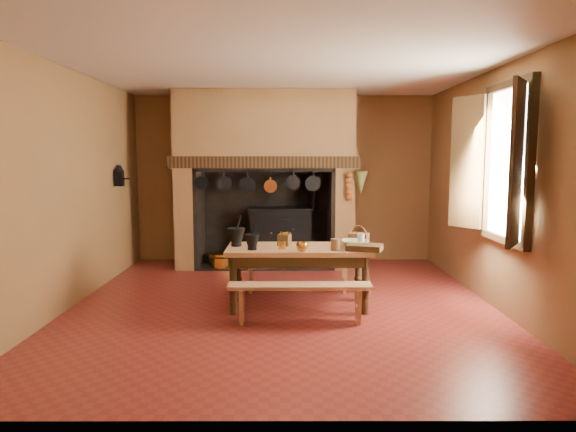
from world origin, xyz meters
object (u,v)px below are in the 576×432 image
Objects in this scene: wicker_basket at (359,238)px; work_table at (299,256)px; coffee_grinder at (284,239)px; mixing_bowl at (354,243)px; iron_range at (281,235)px; bench_front at (300,294)px.

work_table is at bearing -139.48° from wicker_basket.
coffee_grinder is 0.67× the size of mixing_bowl.
iron_range is 2.49m from coffee_grinder.
mixing_bowl is (0.65, 0.02, 0.15)m from work_table.
iron_range is 3.17m from bench_front.
work_table is 0.67m from mixing_bowl.
work_table is (0.23, -2.56, 0.12)m from iron_range.
mixing_bowl is 1.15× the size of wicker_basket.
mixing_bowl is (0.88, -2.54, 0.28)m from iron_range.
bench_front is at bearing -90.00° from work_table.
mixing_bowl is at bearing 1.76° from work_table.
bench_front is 7.25× the size of coffee_grinder.
bench_front is at bearing -60.01° from coffee_grinder.
bench_front is (0.23, -3.16, -0.16)m from iron_range.
work_table is 0.79m from wicker_basket.
bench_front is at bearing -85.80° from iron_range.
work_table is 6.13× the size of wicker_basket.
work_table is at bearing -178.24° from mixing_bowl.
wicker_basket is at bearing 69.31° from mixing_bowl.
wicker_basket is at bearing 25.75° from coffee_grinder.
iron_range is at bearing 135.05° from wicker_basket.
wicker_basket is at bearing -67.37° from iron_range.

